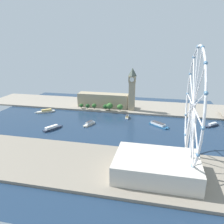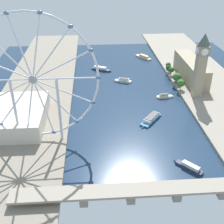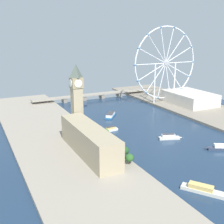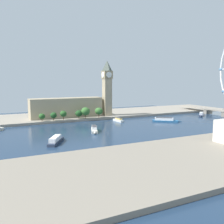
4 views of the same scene
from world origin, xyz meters
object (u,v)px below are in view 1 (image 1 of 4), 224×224
at_px(parliament_block, 103,100).
at_px(tour_boat_0, 46,111).
at_px(tour_boat_2, 52,128).
at_px(tour_boat_4, 212,125).
at_px(clock_tower, 132,89).
at_px(tour_boat_1, 159,125).
at_px(tour_boat_5, 127,117).
at_px(tour_boat_3, 89,124).
at_px(riverside_hall, 156,166).
at_px(ferris_wheel, 193,107).

xyz_separation_m(parliament_block, tour_boat_0, (49.65, -95.38, -13.55)).
relative_size(tour_boat_2, tour_boat_4, 1.36).
xyz_separation_m(clock_tower, parliament_block, (-9.57, -56.28, -27.03)).
xyz_separation_m(tour_boat_1, tour_boat_5, (-27.32, -52.83, -0.25)).
bearing_deg(tour_boat_4, parliament_block, -59.74).
height_order(tour_boat_3, tour_boat_4, tour_boat_3).
xyz_separation_m(clock_tower, riverside_hall, (203.48, 50.93, -30.92)).
xyz_separation_m(ferris_wheel, riverside_hall, (26.38, -30.44, -51.53)).
relative_size(ferris_wheel, tour_boat_3, 4.50).
bearing_deg(tour_boat_3, ferris_wheel, 75.37).
bearing_deg(tour_boat_1, ferris_wheel, -36.17).
bearing_deg(tour_boat_3, parliament_block, -159.03).
relative_size(ferris_wheel, tour_boat_5, 5.16).
bearing_deg(tour_boat_0, ferris_wheel, 115.02).
bearing_deg(clock_tower, ferris_wheel, 24.68).
bearing_deg(riverside_hall, tour_boat_4, 152.92).
height_order(clock_tower, tour_boat_0, clock_tower).
xyz_separation_m(clock_tower, tour_boat_1, (65.64, 50.56, -40.53)).
bearing_deg(tour_boat_1, tour_boat_2, -124.07).
xyz_separation_m(parliament_block, ferris_wheel, (186.67, 137.65, 47.64)).
relative_size(tour_boat_1, tour_boat_5, 1.44).
bearing_deg(tour_boat_2, parliament_block, 9.46).
xyz_separation_m(tour_boat_2, tour_boat_5, (-75.24, 98.66, -0.28)).
xyz_separation_m(parliament_block, tour_boat_3, (94.29, 2.16, -13.46)).
xyz_separation_m(parliament_block, tour_boat_1, (75.20, 106.83, -13.50)).
height_order(parliament_block, tour_boat_4, parliament_block).
bearing_deg(clock_tower, parliament_block, -99.65).
distance_m(parliament_block, tour_boat_4, 195.68).
height_order(tour_boat_0, tour_boat_3, tour_boat_3).
xyz_separation_m(riverside_hall, tour_boat_3, (-118.76, -105.05, -9.57)).
height_order(parliament_block, tour_boat_2, parliament_block).
bearing_deg(tour_boat_1, tour_boat_5, -168.97).
distance_m(tour_boat_1, tour_boat_2, 158.88).
bearing_deg(tour_boat_5, tour_boat_4, -99.21).
distance_m(tour_boat_3, tour_boat_5, 69.58).
relative_size(riverside_hall, tour_boat_3, 2.96).
xyz_separation_m(clock_tower, tour_boat_0, (40.09, -151.65, -40.59)).
bearing_deg(tour_boat_4, tour_boat_2, -26.67).
distance_m(tour_boat_2, tour_boat_4, 239.77).
bearing_deg(tour_boat_0, tour_boat_4, 143.68).
bearing_deg(tour_boat_1, tour_boat_4, 50.27).
bearing_deg(tour_boat_4, clock_tower, -62.93).
bearing_deg(tour_boat_1, clock_tower, 165.98).
height_order(clock_tower, parliament_block, clock_tower).
bearing_deg(parliament_block, ferris_wheel, 36.41).
bearing_deg(tour_boat_2, tour_boat_5, -23.28).
distance_m(tour_boat_0, tour_boat_4, 281.75).
height_order(tour_boat_2, tour_boat_4, tour_boat_2).
relative_size(parliament_block, tour_boat_5, 4.23).
height_order(clock_tower, riverside_hall, clock_tower).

